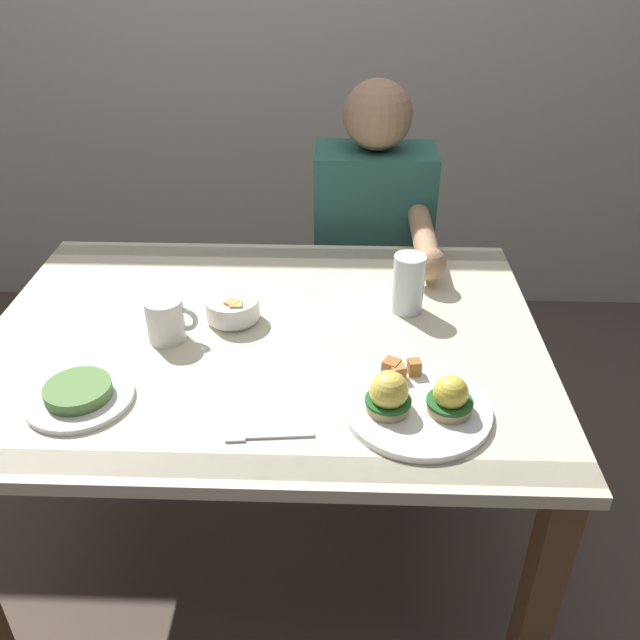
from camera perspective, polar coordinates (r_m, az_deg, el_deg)
The scene contains 9 objects.
ground_plane at distance 1.97m, azimuth -3.84°, elevation -19.61°, with size 6.00×6.00×0.00m, color brown.
dining_table at distance 1.52m, azimuth -4.69°, elevation -4.59°, with size 1.20×0.90×0.74m.
eggs_benedict_plate at distance 1.24m, azimuth 8.08°, elevation -6.84°, with size 0.27×0.27×0.09m.
fruit_bowl at distance 1.50m, azimuth -7.39°, elevation 0.95°, with size 0.12×0.12×0.06m.
coffee_mug at distance 1.45m, azimuth -12.85°, elevation 0.12°, with size 0.11×0.08×0.09m.
fork at distance 1.20m, azimuth -4.77°, elevation -9.75°, with size 0.16×0.03×0.00m.
water_glass_near at distance 1.53m, azimuth 7.44°, elevation 2.74°, with size 0.07×0.07×0.14m.
side_plate at distance 1.34m, azimuth -19.67°, elevation -5.98°, with size 0.20×0.20×0.04m.
diner_person at distance 2.02m, azimuth 4.52°, elevation 5.80°, with size 0.34×0.54×1.14m.
Camera 1 is at (0.17, -1.22, 1.54)m, focal length 37.91 mm.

